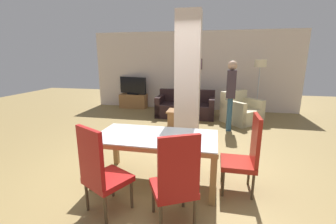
# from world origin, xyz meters

# --- Properties ---
(ground_plane) EXTENTS (18.00, 18.00, 0.00)m
(ground_plane) POSITION_xyz_m (0.00, 0.00, 0.00)
(ground_plane) COLOR olive
(back_wall) EXTENTS (7.20, 0.09, 2.70)m
(back_wall) POSITION_xyz_m (0.00, 5.03, 1.35)
(back_wall) COLOR beige
(back_wall) RESTS_ON ground_plane
(divider_pillar) EXTENTS (0.48, 0.38, 2.70)m
(divider_pillar) POSITION_xyz_m (0.26, 1.53, 1.35)
(divider_pillar) COLOR beige
(divider_pillar) RESTS_ON ground_plane
(dining_table) EXTENTS (1.77, 0.91, 0.73)m
(dining_table) POSITION_xyz_m (0.00, 0.00, 0.59)
(dining_table) COLOR olive
(dining_table) RESTS_ON ground_plane
(dining_chair_near_right) EXTENTS (0.62, 0.62, 1.10)m
(dining_chair_near_right) POSITION_xyz_m (0.44, -0.86, 0.56)
(dining_chair_near_right) COLOR #A41614
(dining_chair_near_right) RESTS_ON ground_plane
(dining_chair_near_left) EXTENTS (0.62, 0.62, 1.10)m
(dining_chair_near_left) POSITION_xyz_m (-0.44, -0.84, 0.56)
(dining_chair_near_left) COLOR #A31817
(dining_chair_near_left) RESTS_ON ground_plane
(dining_chair_head_right) EXTENTS (0.46, 0.46, 1.10)m
(dining_chair_head_right) POSITION_xyz_m (1.26, 0.00, 0.56)
(dining_chair_head_right) COLOR maroon
(dining_chair_head_right) RESTS_ON ground_plane
(sofa) EXTENTS (1.78, 0.87, 0.82)m
(sofa) POSITION_xyz_m (-0.08, 3.91, 0.29)
(sofa) COLOR black
(sofa) RESTS_ON ground_plane
(armchair) EXTENTS (1.25, 1.25, 0.88)m
(armchair) POSITION_xyz_m (1.56, 3.60, 0.30)
(armchair) COLOR beige
(armchair) RESTS_ON ground_plane
(coffee_table) EXTENTS (0.79, 0.54, 0.43)m
(coffee_table) POSITION_xyz_m (-0.04, 2.88, 0.22)
(coffee_table) COLOR #99653A
(coffee_table) RESTS_ON ground_plane
(bottle) EXTENTS (0.07, 0.07, 0.28)m
(bottle) POSITION_xyz_m (0.04, 2.95, 0.54)
(bottle) COLOR #4C2D14
(bottle) RESTS_ON coffee_table
(tv_stand) EXTENTS (0.97, 0.40, 0.51)m
(tv_stand) POSITION_xyz_m (-2.13, 4.75, 0.25)
(tv_stand) COLOR #9B6839
(tv_stand) RESTS_ON ground_plane
(tv_screen) EXTENTS (1.09, 0.36, 0.63)m
(tv_screen) POSITION_xyz_m (-2.13, 4.75, 0.81)
(tv_screen) COLOR black
(tv_screen) RESTS_ON tv_stand
(floor_lamp) EXTENTS (0.34, 0.34, 1.76)m
(floor_lamp) POSITION_xyz_m (2.11, 4.34, 1.49)
(floor_lamp) COLOR #B7B7BC
(floor_lamp) RESTS_ON ground_plane
(standing_person) EXTENTS (0.24, 0.39, 1.75)m
(standing_person) POSITION_xyz_m (1.20, 2.80, 1.02)
(standing_person) COLOR #2C4E65
(standing_person) RESTS_ON ground_plane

